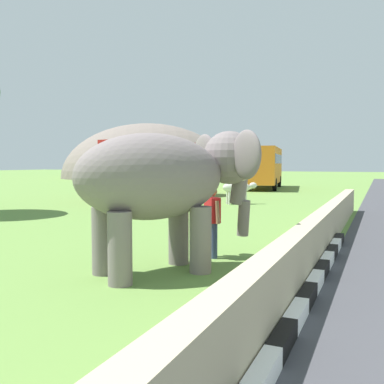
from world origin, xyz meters
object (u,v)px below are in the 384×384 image
at_px(bus_red, 163,165).
at_px(bus_orange, 264,164).
at_px(elephant, 168,179).
at_px(cow_near, 237,188).
at_px(person_handler, 212,218).

relative_size(bus_red, bus_orange, 0.90).
distance_m(elephant, cow_near, 14.50).
bearing_deg(bus_orange, elephant, -169.33).
distance_m(bus_red, bus_orange, 12.79).
bearing_deg(elephant, person_handler, -13.61).
bearing_deg(person_handler, bus_red, 31.48).
xyz_separation_m(elephant, person_handler, (1.51, -0.37, -0.95)).
xyz_separation_m(person_handler, bus_orange, (27.11, 5.76, 1.16)).
distance_m(person_handler, bus_orange, 27.74).
bearing_deg(elephant, bus_orange, 10.67).
distance_m(bus_red, cow_near, 6.08).
bearing_deg(bus_orange, bus_red, 165.17).
relative_size(elephant, bus_orange, 0.40).
bearing_deg(bus_red, cow_near, -110.89).
distance_m(elephant, bus_red, 18.42).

